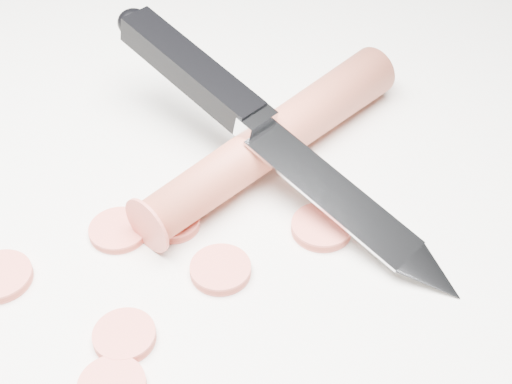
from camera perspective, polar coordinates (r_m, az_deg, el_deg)
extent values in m
plane|color=white|center=(0.46, -8.82, -2.18)|extent=(2.40, 2.40, 0.00)
cylinder|color=#B94E37|center=(0.48, 1.52, 4.32)|extent=(0.20, 0.17, 0.03)
cylinder|color=#D55547|center=(0.45, -10.93, -3.01)|extent=(0.04, 0.04, 0.01)
cylinder|color=#D55547|center=(0.45, -6.52, -2.42)|extent=(0.03, 0.03, 0.01)
cylinder|color=#D55547|center=(0.42, -2.86, -6.21)|extent=(0.04, 0.04, 0.01)
cylinder|color=#D55547|center=(0.44, 5.28, -2.82)|extent=(0.04, 0.04, 0.01)
cylinder|color=#D55547|center=(0.44, -19.81, -6.39)|extent=(0.04, 0.04, 0.01)
cylinder|color=#D55547|center=(0.40, -10.48, -11.26)|extent=(0.03, 0.03, 0.01)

